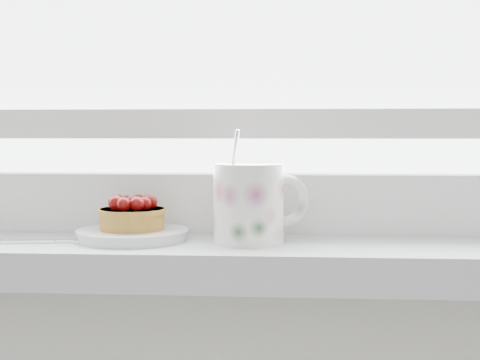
# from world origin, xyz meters

# --- Properties ---
(saucer) EXTENTS (0.12, 0.12, 0.01)m
(saucer) POSITION_xyz_m (-0.07, 1.89, 0.95)
(saucer) COLOR silver
(saucer) RESTS_ON windowsill
(raspberry_tart) EXTENTS (0.08, 0.08, 0.04)m
(raspberry_tart) POSITION_xyz_m (-0.07, 1.89, 0.97)
(raspberry_tart) COLOR #91631F
(raspberry_tart) RESTS_ON saucer
(floral_mug) EXTENTS (0.12, 0.10, 0.12)m
(floral_mug) POSITION_xyz_m (0.06, 1.88, 0.98)
(floral_mug) COLOR white
(floral_mug) RESTS_ON windowsill
(fork) EXTENTS (0.20, 0.05, 0.00)m
(fork) POSITION_xyz_m (-0.17, 1.86, 0.94)
(fork) COLOR silver
(fork) RESTS_ON windowsill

